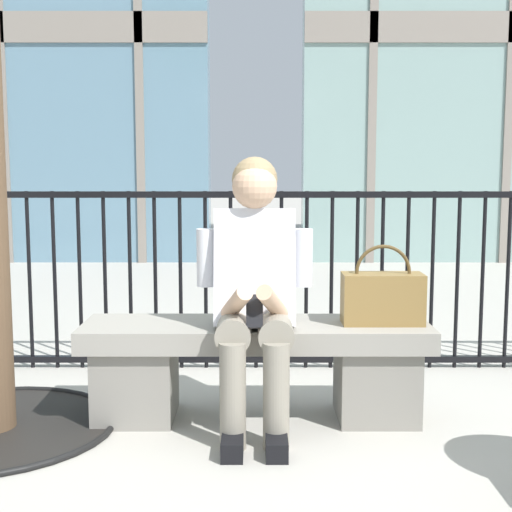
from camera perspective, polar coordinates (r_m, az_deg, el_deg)
name	(u,v)px	position (r m, az deg, el deg)	size (l,w,h in m)	color
ground_plane	(256,417)	(3.48, 0.00, -12.55)	(60.00, 60.00, 0.00)	#B2ADA3
stone_bench	(256,361)	(3.40, 0.00, -8.24)	(1.60, 0.44, 0.45)	gray
seated_person_with_phone	(255,285)	(3.19, -0.12, -2.28)	(0.52, 0.66, 1.21)	gray
handbag_on_bench	(382,297)	(3.37, 9.91, -3.18)	(0.37, 0.16, 0.37)	olive
plaza_railing	(256,279)	(4.18, 0.01, -1.85)	(9.03, 0.04, 1.03)	black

